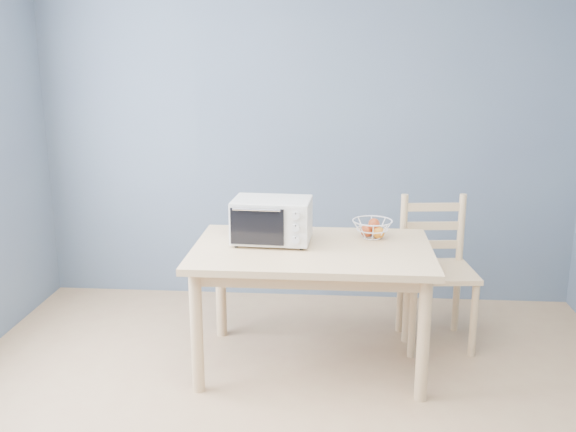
# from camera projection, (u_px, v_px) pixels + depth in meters

# --- Properties ---
(room) EXTENTS (4.01, 4.51, 2.61)m
(room) POSITION_uv_depth(u_px,v_px,m) (279.00, 197.00, 2.57)
(room) COLOR tan
(room) RESTS_ON ground
(dining_table) EXTENTS (1.40, 0.90, 0.75)m
(dining_table) POSITION_uv_depth(u_px,v_px,m) (312.00, 264.00, 3.78)
(dining_table) COLOR #E0C286
(dining_table) RESTS_ON ground
(toaster_oven) EXTENTS (0.47, 0.35, 0.27)m
(toaster_oven) POSITION_uv_depth(u_px,v_px,m) (269.00, 220.00, 3.81)
(toaster_oven) COLOR silver
(toaster_oven) RESTS_ON dining_table
(fruit_basket) EXTENTS (0.25, 0.25, 0.13)m
(fruit_basket) POSITION_uv_depth(u_px,v_px,m) (373.00, 228.00, 3.93)
(fruit_basket) COLOR white
(fruit_basket) RESTS_ON dining_table
(dining_chair) EXTENTS (0.49, 0.49, 0.96)m
(dining_chair) POSITION_uv_depth(u_px,v_px,m) (436.00, 272.00, 4.16)
(dining_chair) COLOR #E0C286
(dining_chair) RESTS_ON ground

